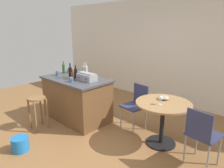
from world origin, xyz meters
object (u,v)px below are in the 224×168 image
cup_1 (69,71)px  bottle_4 (70,72)px  bottle_5 (73,76)px  kitchen_island (77,99)px  folding_chair_near (136,103)px  cup_0 (57,73)px  dining_table (163,113)px  bottle_3 (84,70)px  wine_glass (161,98)px  cup_3 (78,74)px  wooden_stool (38,106)px  bottle_0 (86,71)px  bottle_2 (64,69)px  cup_2 (71,80)px  toolbox (87,77)px  bottle_1 (76,73)px  serving_bowl (164,97)px  plastic_bucket (20,144)px  folding_chair_far (202,133)px

cup_1 → bottle_4: bearing=-32.3°
bottle_4 → bottle_5: (0.13, -0.04, -0.04)m
kitchen_island → folding_chair_near: kitchen_island is taller
cup_0 → cup_1: cup_0 is taller
dining_table → bottle_3: 2.00m
wine_glass → cup_3: bearing=-178.0°
kitchen_island → wooden_stool: 0.82m
bottle_3 → cup_0: bottle_3 is taller
bottle_0 → cup_1: 0.60m
cup_0 → cup_1: 0.36m
bottle_2 → bottle_4: 0.57m
cup_2 → wooden_stool: bearing=-123.3°
wooden_stool → bottle_2: size_ratio=2.35×
bottle_2 → wooden_stool: bearing=-65.2°
bottle_4 → bottle_3: bearing=91.5°
bottle_4 → toolbox: bearing=15.6°
bottle_0 → bottle_4: size_ratio=1.00×
bottle_1 → bottle_5: bearing=-60.9°
cup_1 → bottle_3: bearing=9.2°
toolbox → bottle_2: bearing=174.8°
kitchen_island → cup_1: (-0.54, 0.22, 0.51)m
bottle_4 → cup_3: bearing=100.1°
cup_1 → wine_glass: (2.42, 0.01, -0.11)m
bottle_3 → wine_glass: (1.96, -0.07, -0.16)m
bottle_1 → cup_0: (-0.46, -0.15, -0.05)m
wine_glass → serving_bowl: bearing=107.9°
bottle_2 → plastic_bucket: (0.91, -1.51, -0.90)m
cup_3 → plastic_bucket: cup_3 is taller
folding_chair_far → serving_bowl: size_ratio=4.91×
bottle_3 → wooden_stool: bearing=-95.1°
cup_2 → dining_table: bearing=19.6°
wooden_stool → wine_glass: size_ratio=4.50×
cup_0 → bottle_2: bearing=117.8°
bottle_3 → bottle_5: bottle_3 is taller
folding_chair_near → bottle_4: (-1.28, -0.59, 0.51)m
bottle_5 → kitchen_island: bearing=116.2°
cup_0 → dining_table: bearing=11.7°
bottle_4 → serving_bowl: (1.87, 0.55, -0.25)m
cup_2 → wine_glass: size_ratio=0.86×
bottle_2 → bottle_4: size_ratio=0.87×
kitchen_island → plastic_bucket: kitchen_island is taller
toolbox → bottle_2: (-0.93, 0.08, 0.03)m
folding_chair_far → bottle_0: 2.56m
bottle_0 → bottle_2: bearing=-170.0°
dining_table → wine_glass: wine_glass is taller
kitchen_island → bottle_5: (0.06, -0.12, 0.54)m
plastic_bucket → bottle_0: bearing=98.4°
bottle_0 → bottle_2: 0.68m
kitchen_island → cup_1: 0.77m
toolbox → plastic_bucket: size_ratio=1.52×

